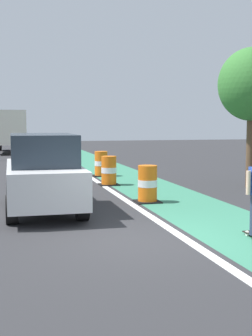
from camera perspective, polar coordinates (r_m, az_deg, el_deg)
The scene contains 9 objects.
ground_plane at distance 9.55m, azimuth 1.51°, elevation -8.61°, with size 100.00×100.00×0.00m, color #2D2D30.
bike_lane_strip at distance 21.61m, azimuth -1.05°, elevation -0.63°, with size 2.50×80.00×0.01m, color #387F60.
lane_divider_stripe at distance 21.32m, azimuth -4.98°, elevation -0.73°, with size 0.20×80.00×0.01m, color silver.
parked_suv_nearest at distance 12.48m, azimuth -10.12°, elevation -0.51°, with size 1.94×4.61×2.04m.
traffic_barrel_front at distance 13.71m, azimuth 2.65°, elevation -2.01°, with size 0.73×0.73×1.09m.
traffic_barrel_mid at distance 17.46m, azimuth -2.10°, elevation -0.37°, with size 0.73×0.73×1.09m.
traffic_barrel_back at distance 20.39m, azimuth -3.06°, elevation 0.49°, with size 0.73×0.73×1.09m.
delivery_truck_down_block at distance 37.48m, azimuth -13.87°, elevation 4.67°, with size 2.56×7.67×3.23m.
street_tree_sidewalk at distance 17.44m, azimuth 15.12°, elevation 9.76°, with size 2.40×2.40×5.00m.
Camera 1 is at (-2.53, -8.91, 2.34)m, focal length 49.87 mm.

